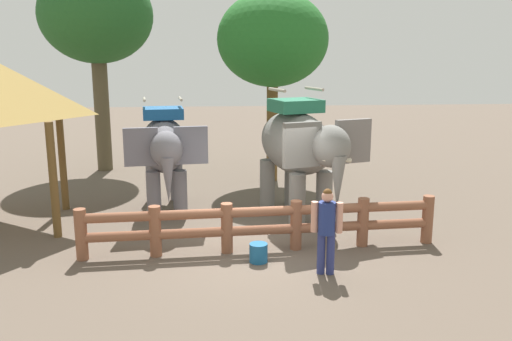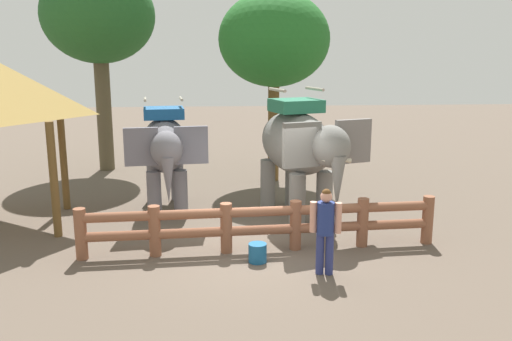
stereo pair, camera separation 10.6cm
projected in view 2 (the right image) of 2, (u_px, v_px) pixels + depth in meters
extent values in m
plane|color=brown|center=(261.00, 250.00, 11.38)|extent=(60.00, 60.00, 0.00)
cylinder|color=brown|center=(81.00, 234.00, 10.78)|extent=(0.24, 0.24, 1.05)
cylinder|color=brown|center=(155.00, 231.00, 10.96)|extent=(0.24, 0.24, 1.05)
cylinder|color=brown|center=(226.00, 228.00, 11.14)|extent=(0.24, 0.24, 1.05)
cylinder|color=brown|center=(296.00, 225.00, 11.33)|extent=(0.24, 0.24, 1.05)
cylinder|color=brown|center=(363.00, 222.00, 11.51)|extent=(0.24, 0.24, 1.05)
cylinder|color=brown|center=(428.00, 220.00, 11.69)|extent=(0.24, 0.24, 1.05)
cylinder|color=brown|center=(261.00, 230.00, 11.25)|extent=(7.25, 0.59, 0.20)
cylinder|color=brown|center=(261.00, 212.00, 11.16)|extent=(7.25, 0.59, 0.20)
cylinder|color=slate|center=(181.00, 193.00, 13.60)|extent=(0.35, 0.35, 1.18)
cylinder|color=slate|center=(154.00, 195.00, 13.48)|extent=(0.35, 0.35, 1.18)
cylinder|color=slate|center=(177.00, 179.00, 15.13)|extent=(0.35, 0.35, 1.18)
cylinder|color=slate|center=(154.00, 180.00, 15.01)|extent=(0.35, 0.35, 1.18)
ellipsoid|color=slate|center=(165.00, 145.00, 14.06)|extent=(1.49, 2.78, 1.38)
ellipsoid|color=slate|center=(167.00, 149.00, 12.52)|extent=(0.85, 0.97, 0.84)
cube|color=slate|center=(191.00, 145.00, 12.72)|extent=(0.80, 0.21, 0.89)
cube|color=slate|center=(141.00, 147.00, 12.51)|extent=(0.80, 0.21, 0.89)
cone|color=slate|center=(168.00, 180.00, 12.37)|extent=(0.32, 0.32, 1.08)
cube|color=#174E84|center=(164.00, 113.00, 13.88)|extent=(1.10, 1.00, 0.28)
cylinder|color=#A59E8C|center=(181.00, 99.00, 13.89)|extent=(0.16, 0.80, 0.07)
cylinder|color=#A59E8C|center=(145.00, 99.00, 13.72)|extent=(0.16, 0.80, 0.07)
cylinder|color=slate|center=(324.00, 198.00, 12.94)|extent=(0.39, 0.39, 1.30)
cylinder|color=slate|center=(297.00, 201.00, 12.68)|extent=(0.39, 0.39, 1.30)
cylinder|color=slate|center=(292.00, 182.00, 14.54)|extent=(0.39, 0.39, 1.30)
cylinder|color=slate|center=(268.00, 184.00, 14.28)|extent=(0.39, 0.39, 1.30)
ellipsoid|color=slate|center=(295.00, 143.00, 13.35)|extent=(2.12, 3.19, 1.52)
ellipsoid|color=slate|center=(331.00, 146.00, 11.73)|extent=(1.09, 1.18, 0.93)
cube|color=slate|center=(353.00, 141.00, 12.06)|extent=(0.87, 0.39, 0.98)
cube|color=slate|center=(302.00, 145.00, 11.60)|extent=(0.87, 0.39, 0.98)
cone|color=slate|center=(337.00, 183.00, 11.58)|extent=(0.35, 0.35, 1.19)
cone|color=beige|center=(343.00, 160.00, 11.63)|extent=(0.41, 0.22, 0.17)
cone|color=beige|center=(329.00, 161.00, 11.51)|extent=(0.41, 0.22, 0.17)
cube|color=#226C4E|center=(296.00, 106.00, 13.15)|extent=(1.35, 1.27, 0.30)
cylinder|color=#A59E8C|center=(315.00, 89.00, 13.24)|extent=(0.34, 0.86, 0.08)
cylinder|color=#A59E8C|center=(277.00, 90.00, 12.88)|extent=(0.34, 0.86, 0.08)
cylinder|color=navy|center=(329.00, 254.00, 10.07)|extent=(0.15, 0.15, 0.79)
cylinder|color=navy|center=(320.00, 254.00, 10.10)|extent=(0.15, 0.15, 0.79)
cylinder|color=navy|center=(326.00, 218.00, 9.93)|extent=(0.38, 0.38, 0.60)
cylinder|color=tan|center=(338.00, 218.00, 9.90)|extent=(0.13, 0.13, 0.57)
cylinder|color=tan|center=(313.00, 217.00, 9.96)|extent=(0.13, 0.13, 0.57)
sphere|color=tan|center=(326.00, 197.00, 9.85)|extent=(0.22, 0.22, 0.22)
sphere|color=#593819|center=(326.00, 193.00, 9.83)|extent=(0.17, 0.17, 0.17)
cylinder|color=brown|center=(64.00, 161.00, 14.07)|extent=(0.18, 0.18, 2.60)
cylinder|color=brown|center=(54.00, 180.00, 11.94)|extent=(0.18, 0.18, 2.60)
pyramid|color=tan|center=(0.00, 90.00, 12.32)|extent=(3.50, 3.50, 1.24)
cylinder|color=brown|center=(104.00, 110.00, 18.63)|extent=(0.51, 0.51, 4.21)
ellipsoid|color=#225624|center=(98.00, 15.00, 17.95)|extent=(3.73, 3.73, 3.17)
cylinder|color=brown|center=(273.00, 126.00, 17.16)|extent=(0.35, 0.35, 3.49)
ellipsoid|color=#226725|center=(274.00, 39.00, 16.57)|extent=(3.41, 3.41, 2.90)
cylinder|color=#19598C|center=(258.00, 253.00, 10.70)|extent=(0.36, 0.36, 0.38)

